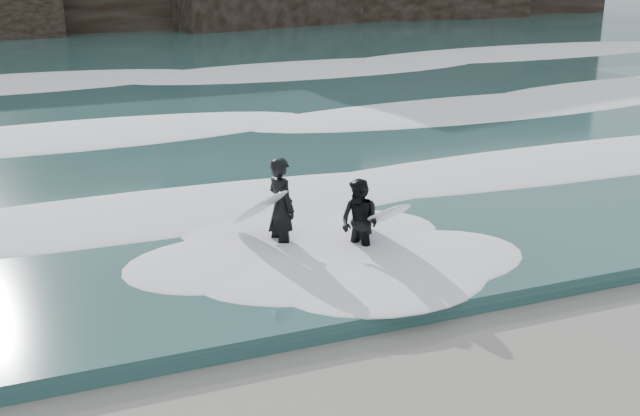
{
  "coord_description": "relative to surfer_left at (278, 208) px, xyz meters",
  "views": [
    {
      "loc": [
        -6.77,
        -6.48,
        5.56
      ],
      "look_at": [
        -1.75,
        5.97,
        1.0
      ],
      "focal_mm": 45.0,
      "sensor_mm": 36.0,
      "label": 1
    }
  ],
  "objects": [
    {
      "name": "surfer_left",
      "position": [
        0.0,
        0.0,
        0.0
      ],
      "size": [
        1.18,
        1.69,
        1.87
      ],
      "color": "black",
      "rests_on": "ground"
    },
    {
      "name": "foam_mid",
      "position": [
        2.38,
        9.57,
        -0.52
      ],
      "size": [
        60.0,
        4.0,
        0.24
      ],
      "primitive_type": "ellipsoid",
      "color": "white",
      "rests_on": "sea"
    },
    {
      "name": "foam_far",
      "position": [
        2.38,
        18.57,
        -0.49
      ],
      "size": [
        60.0,
        4.8,
        0.3
      ],
      "primitive_type": "ellipsoid",
      "color": "white",
      "rests_on": "sea"
    },
    {
      "name": "ground",
      "position": [
        2.38,
        -6.43,
        -0.94
      ],
      "size": [
        120.0,
        120.0,
        0.0
      ],
      "primitive_type": "plane",
      "color": "#7D7058",
      "rests_on": "ground"
    },
    {
      "name": "foam_near",
      "position": [
        2.38,
        2.57,
        -0.54
      ],
      "size": [
        60.0,
        3.2,
        0.2
      ],
      "primitive_type": "ellipsoid",
      "color": "white",
      "rests_on": "sea"
    },
    {
      "name": "sea",
      "position": [
        2.38,
        22.57,
        -0.79
      ],
      "size": [
        90.0,
        52.0,
        0.3
      ],
      "primitive_type": "cube",
      "color": "#264A4B",
      "rests_on": "ground"
    },
    {
      "name": "surfer_right",
      "position": [
        1.27,
        -0.9,
        -0.14
      ],
      "size": [
        1.16,
        1.96,
        1.58
      ],
      "color": "black",
      "rests_on": "ground"
    }
  ]
}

